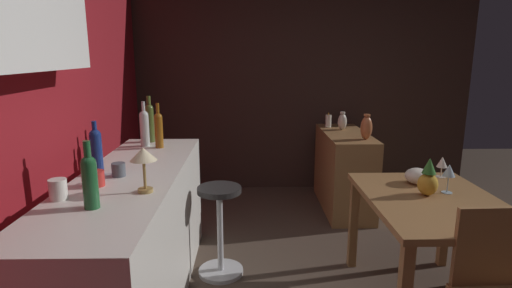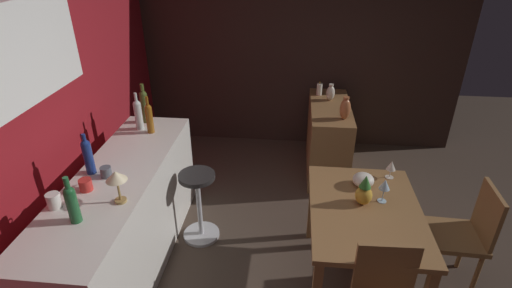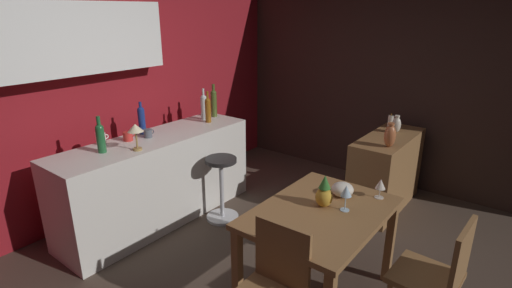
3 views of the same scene
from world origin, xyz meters
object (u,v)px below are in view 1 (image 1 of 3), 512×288
at_px(wine_glass_left, 442,163).
at_px(vase_copper, 366,128).
at_px(vase_ceramic_ivory, 342,121).
at_px(fruit_bowl, 417,176).
at_px(wine_bottle_cobalt, 96,150).
at_px(wine_bottle_amber, 159,128).
at_px(cup_slate, 119,170).
at_px(wine_glass_right, 449,171).
at_px(cup_white, 58,189).
at_px(pineapple_centerpiece, 428,180).
at_px(sideboard_cabinet, 344,171).
at_px(wine_bottle_green, 90,179).
at_px(dining_table, 432,214).
at_px(counter_lamp, 143,158).
at_px(wine_bottle_clear, 144,127).
at_px(wine_bottle_olive, 150,121).
at_px(cup_red, 96,178).
at_px(pillar_candle_tall, 328,121).
at_px(bar_stool, 220,228).

relative_size(wine_glass_left, vase_copper, 0.63).
distance_m(wine_glass_left, vase_ceramic_ivory, 1.52).
height_order(fruit_bowl, wine_bottle_cobalt, wine_bottle_cobalt).
xyz_separation_m(wine_bottle_amber, cup_slate, (-0.76, 0.08, -0.11)).
distance_m(wine_bottle_amber, wine_bottle_cobalt, 0.75).
height_order(wine_glass_right, cup_white, cup_white).
distance_m(pineapple_centerpiece, cup_slate, 1.92).
height_order(sideboard_cabinet, fruit_bowl, fruit_bowl).
distance_m(wine_glass_left, wine_glass_right, 0.36).
relative_size(pineapple_centerpiece, wine_bottle_green, 0.74).
bearing_deg(cup_slate, dining_table, -89.73).
xyz_separation_m(wine_glass_right, cup_slate, (-0.12, 2.07, 0.05)).
bearing_deg(counter_lamp, cup_white, 103.97).
distance_m(sideboard_cabinet, cup_white, 2.96).
distance_m(sideboard_cabinet, cup_slate, 2.56).
bearing_deg(fruit_bowl, wine_bottle_clear, 75.76).
height_order(pineapple_centerpiece, vase_ceramic_ivory, vase_ceramic_ivory).
distance_m(wine_bottle_olive, vase_copper, 1.99).
xyz_separation_m(wine_glass_left, wine_bottle_green, (-0.97, 2.16, 0.20)).
distance_m(wine_bottle_green, wine_bottle_cobalt, 0.58).
bearing_deg(sideboard_cabinet, vase_ceramic_ivory, 0.14).
distance_m(wine_glass_right, wine_bottle_olive, 2.28).
relative_size(wine_glass_right, fruit_bowl, 1.14).
distance_m(cup_slate, vase_copper, 2.37).
distance_m(dining_table, wine_glass_right, 0.30).
bearing_deg(wine_bottle_cobalt, pineapple_centerpiece, -88.99).
bearing_deg(cup_white, cup_slate, -24.64).
bearing_deg(wine_bottle_green, dining_table, -74.56).
height_order(wine_bottle_olive, cup_red, wine_bottle_olive).
distance_m(pineapple_centerpiece, cup_red, 2.01).
xyz_separation_m(fruit_bowl, wine_bottle_olive, (0.67, 1.99, 0.28)).
bearing_deg(vase_ceramic_ivory, wine_bottle_olive, 117.41).
bearing_deg(wine_bottle_amber, cup_slate, 173.84).
bearing_deg(cup_slate, pillar_candle_tall, -38.72).
height_order(wine_bottle_green, counter_lamp, wine_bottle_green).
bearing_deg(wine_bottle_amber, wine_glass_right, -107.93).
xyz_separation_m(dining_table, fruit_bowl, (0.30, -0.01, 0.15)).
bearing_deg(vase_ceramic_ivory, fruit_bowl, -174.31).
xyz_separation_m(sideboard_cabinet, bar_stool, (-1.32, 1.22, -0.05)).
relative_size(bar_stool, cup_white, 5.52).
bearing_deg(cup_red, cup_white, 151.95).
bearing_deg(wine_bottle_cobalt, wine_bottle_clear, -7.10).
relative_size(sideboard_cabinet, cup_slate, 9.50).
height_order(bar_stool, vase_copper, vase_copper).
bearing_deg(sideboard_cabinet, cup_white, 137.39).
bearing_deg(vase_ceramic_ivory, wine_bottle_cobalt, 134.34).
relative_size(sideboard_cabinet, wine_bottle_clear, 3.07).
bearing_deg(pillar_candle_tall, pineapple_centerpiece, -172.99).
xyz_separation_m(sideboard_cabinet, vase_ceramic_ivory, (0.18, 0.00, 0.50)).
xyz_separation_m(sideboard_cabinet, wine_bottle_green, (-2.27, 1.76, 0.64)).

